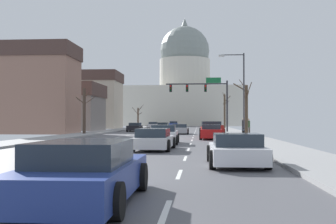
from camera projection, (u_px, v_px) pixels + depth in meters
The scene contains 25 objects.
ground at pixel (153, 138), 36.88m from camera, with size 20.00×180.00×0.20m.
signal_gantry at pixel (205, 93), 53.05m from camera, with size 7.91×0.41×6.88m.
street_lamp_right at pixel (240, 87), 38.51m from camera, with size 2.40×0.24×7.68m.
capitol_building at pixel (185, 89), 115.93m from camera, with size 31.94×19.54×30.05m.
sedan_near_00 at pixel (180, 129), 48.17m from camera, with size 2.06×4.71×1.15m.
pickup_truck_near_01 at pixel (212, 130), 41.09m from camera, with size 2.46×5.28×1.48m.
sedan_near_02 at pixel (211, 132), 35.27m from camera, with size 2.04×4.57×1.24m.
sedan_near_03 at pixel (164, 135), 28.58m from camera, with size 2.03×4.59×1.29m.
sedan_near_04 at pixel (154, 140), 22.71m from camera, with size 2.17×4.76×1.18m.
sedan_near_05 at pixel (236, 150), 15.04m from camera, with size 2.08×4.33×1.16m.
sedan_near_06 at pixel (84, 173), 8.26m from camera, with size 2.10×4.69×1.23m.
sedan_oncoming_00 at pixel (135, 127), 59.09m from camera, with size 2.02×4.50×1.22m.
sedan_oncoming_01 at pixel (163, 126), 68.85m from camera, with size 2.14×4.71×1.18m.
sedan_oncoming_02 at pixel (153, 125), 81.66m from camera, with size 2.07×4.26×1.22m.
sedan_oncoming_03 at pixel (173, 124), 91.66m from camera, with size 2.22×4.44×1.30m.
flank_building_00 at pixel (38, 88), 49.71m from camera, with size 9.20×6.55×10.64m.
flank_building_01 at pixel (67, 107), 64.31m from camera, with size 10.53×10.01×7.18m.
flank_building_02 at pixel (95, 100), 79.69m from camera, with size 9.45×9.19×10.75m.
bare_tree_00 at pixel (246, 108), 38.85m from camera, with size 1.54×2.21×5.27m.
bare_tree_01 at pixel (84, 110), 45.82m from camera, with size 2.23×1.74×4.99m.
bare_tree_02 at pixel (225, 110), 75.23m from camera, with size 1.31×2.27×6.52m.
bare_tree_03 at pixel (138, 117), 88.34m from camera, with size 2.39×1.16×4.76m.
pedestrian_00 at pixel (244, 125), 44.78m from camera, with size 0.35×0.34×1.69m.
pedestrian_01 at pixel (248, 126), 40.73m from camera, with size 0.35×0.34×1.64m.
bicycle_parked at pixel (243, 133), 35.27m from camera, with size 0.12×1.77×0.85m.
Camera 1 is at (4.11, -36.71, 1.65)m, focal length 44.60 mm.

